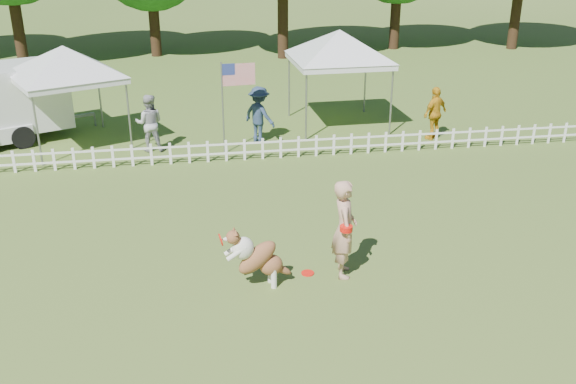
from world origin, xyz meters
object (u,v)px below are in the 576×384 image
object	(u,v)px
frisbee_on_turf	(308,273)
spectator_b	(259,115)
canopy_tent_left	(69,98)
canopy_tent_right	(338,80)
dog	(258,257)
flag_pole	(223,109)
spectator_a	(149,123)
handler	(344,229)
spectator_c	(435,113)

from	to	relation	value
frisbee_on_turf	spectator_b	size ratio (longest dim) A/B	0.14
canopy_tent_left	spectator_b	size ratio (longest dim) A/B	1.70
frisbee_on_turf	canopy_tent_right	size ratio (longest dim) A/B	0.08
dog	frisbee_on_turf	xyz separation A→B (m)	(0.95, 0.31, -0.59)
flag_pole	spectator_a	xyz separation A→B (m)	(-2.04, 0.56, -0.47)
canopy_tent_right	spectator_b	size ratio (longest dim) A/B	1.77
spectator_b	canopy_tent_right	bearing A→B (deg)	-105.09
handler	spectator_c	distance (m)	8.72
canopy_tent_right	spectator_c	xyz separation A→B (m)	(2.53, -1.88, -0.68)
handler	spectator_c	xyz separation A→B (m)	(4.61, 7.40, -0.14)
frisbee_on_turf	canopy_tent_left	size ratio (longest dim) A/B	0.09
spectator_a	spectator_c	distance (m)	8.34
spectator_a	dog	bearing A→B (deg)	110.10
spectator_a	spectator_b	world-z (taller)	spectator_b
spectator_c	handler	bearing A→B (deg)	28.78
frisbee_on_turf	spectator_c	size ratio (longest dim) A/B	0.15
handler	canopy_tent_right	bearing A→B (deg)	-4.60
handler	dog	bearing A→B (deg)	105.44
handler	spectator_a	world-z (taller)	handler
spectator_b	flag_pole	bearing A→B (deg)	86.01
handler	spectator_b	bearing A→B (deg)	12.24
canopy_tent_right	canopy_tent_left	bearing A→B (deg)	-176.56
frisbee_on_turf	spectator_a	size ratio (longest dim) A/B	0.15
canopy_tent_left	spectator_a	bearing A→B (deg)	-46.17
handler	spectator_a	xyz separation A→B (m)	(-3.73, 7.67, -0.12)
frisbee_on_turf	flag_pole	bearing A→B (deg)	98.47
canopy_tent_right	flag_pole	world-z (taller)	canopy_tent_right
frisbee_on_turf	canopy_tent_right	bearing A→B (deg)	73.46
handler	spectator_b	world-z (taller)	handler
handler	canopy_tent_right	world-z (taller)	canopy_tent_right
dog	handler	bearing A→B (deg)	-0.46
canopy_tent_left	flag_pole	distance (m)	4.51
frisbee_on_turf	flag_pole	distance (m)	7.19
handler	spectator_a	size ratio (longest dim) A/B	1.14
canopy_tent_left	spectator_b	bearing A→B (deg)	-30.76
canopy_tent_right	spectator_a	xyz separation A→B (m)	(-5.81, -1.61, -0.66)
dog	flag_pole	size ratio (longest dim) A/B	0.46
handler	canopy_tent_left	size ratio (longest dim) A/B	0.66
handler	canopy_tent_left	bearing A→B (deg)	42.87
dog	canopy_tent_left	xyz separation A→B (m)	(-4.36, 8.77, 0.81)
flag_pole	spectator_b	distance (m)	1.46
spectator_b	spectator_c	size ratio (longest dim) A/B	1.05
flag_pole	spectator_a	size ratio (longest dim) A/B	1.58
dog	canopy_tent_left	world-z (taller)	canopy_tent_left
canopy_tent_right	spectator_b	world-z (taller)	canopy_tent_right
spectator_c	dog	bearing A→B (deg)	21.49
handler	spectator_b	size ratio (longest dim) A/B	1.12
canopy_tent_right	spectator_c	bearing A→B (deg)	-38.26
canopy_tent_left	flag_pole	bearing A→B (deg)	-43.10
spectator_a	spectator_c	size ratio (longest dim) A/B	1.03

